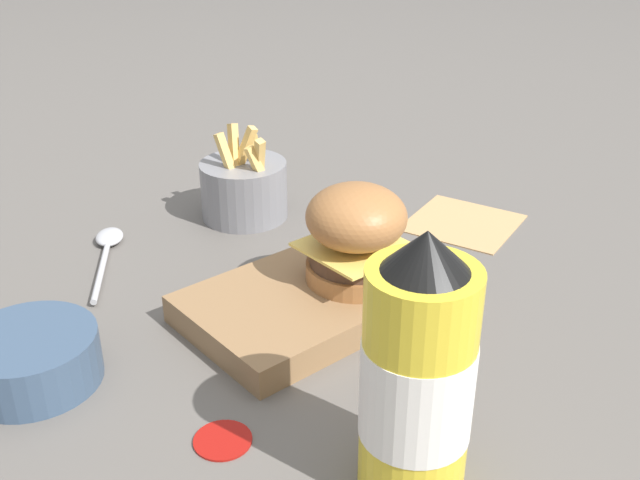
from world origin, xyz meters
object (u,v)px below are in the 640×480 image
object	(u,v)px
side_bowl	(33,359)
spoon	(108,245)
ketchup_bottle	(417,378)
fries_basket	(244,189)
burger	(356,233)
serving_board	(320,296)

from	to	relation	value
side_bowl	spoon	bearing A→B (deg)	-129.86
ketchup_bottle	fries_basket	world-z (taller)	ketchup_bottle
ketchup_bottle	burger	bearing A→B (deg)	-123.15
burger	ketchup_bottle	size ratio (longest dim) A/B	0.49
ketchup_bottle	spoon	distance (m)	0.50
serving_board	fries_basket	bearing A→B (deg)	-106.76
ketchup_bottle	side_bowl	distance (m)	0.35
serving_board	side_bowl	world-z (taller)	side_bowl
serving_board	burger	world-z (taller)	burger
ketchup_bottle	fries_basket	xyz separation A→B (m)	(-0.18, -0.47, -0.06)
fries_basket	side_bowl	size ratio (longest dim) A/B	1.05
burger	ketchup_bottle	xyz separation A→B (m)	(0.14, 0.22, 0.01)
burger	side_bowl	xyz separation A→B (m)	(0.31, -0.08, -0.06)
ketchup_bottle	side_bowl	xyz separation A→B (m)	(0.17, -0.30, -0.07)
fries_basket	spoon	bearing A→B (deg)	-8.84
serving_board	side_bowl	distance (m)	0.28
ketchup_bottle	spoon	world-z (taller)	ketchup_bottle
fries_basket	ketchup_bottle	bearing A→B (deg)	69.20
serving_board	side_bowl	bearing A→B (deg)	-13.89
serving_board	ketchup_bottle	bearing A→B (deg)	65.27
serving_board	spoon	size ratio (longest dim) A/B	1.71
serving_board	ketchup_bottle	size ratio (longest dim) A/B	1.31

